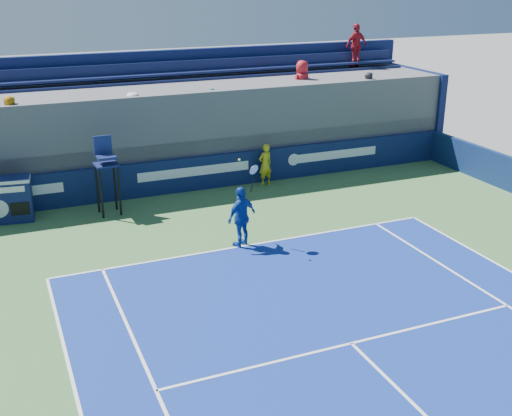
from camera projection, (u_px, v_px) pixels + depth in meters
name	position (u px, v px, depth m)	size (l,w,h in m)	color
ball_person	(265.00, 165.00, 22.76)	(0.55, 0.36, 1.50)	gold
back_hoarding	(194.00, 174.00, 22.25)	(20.40, 0.21, 1.20)	#0B1741
match_clock	(10.00, 198.00, 19.44)	(1.40, 0.88, 1.40)	#0E1849
umpire_chair	(106.00, 167.00, 19.77)	(0.74, 0.74, 2.48)	black
tennis_player	(242.00, 216.00, 17.62)	(1.10, 0.81, 2.57)	#123B95
stadium_seating	(176.00, 126.00, 23.59)	(21.00, 4.05, 5.19)	#504F54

